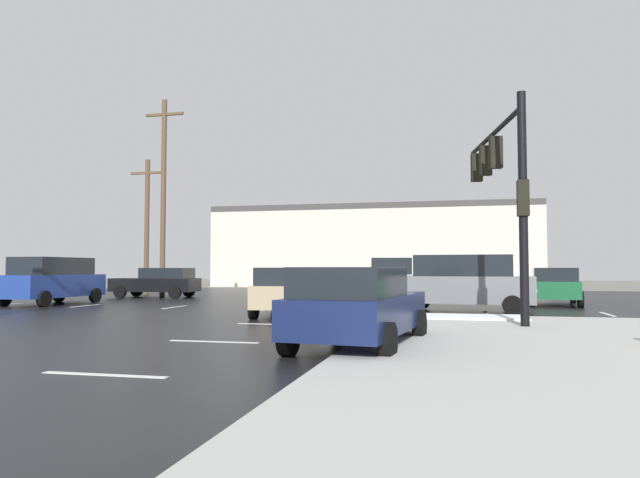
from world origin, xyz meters
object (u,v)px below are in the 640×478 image
traffic_signal_mast (502,175)px  suv_grey (464,282)px  suv_white (392,279)px  sedan_navy (358,306)px  utility_pole_distant (147,223)px  sedan_tan (291,291)px  utility_pole_far (163,194)px  sedan_green (554,285)px  suv_blue (52,280)px  sedan_black (158,282)px

traffic_signal_mast → suv_grey: bearing=3.8°
traffic_signal_mast → suv_white: (-4.28, 10.43, -3.16)m
sedan_navy → utility_pole_distant: utility_pole_distant is taller
sedan_navy → sedan_tan: bearing=31.8°
suv_grey → utility_pole_far: utility_pole_far is taller
suv_grey → sedan_green: (3.76, 4.95, -0.24)m
traffic_signal_mast → suv_blue: bearing=65.2°
traffic_signal_mast → sedan_navy: (-3.18, -6.07, -3.40)m
sedan_navy → utility_pole_far: (-13.55, 17.59, 4.75)m
traffic_signal_mast → sedan_green: (2.71, 9.21, -3.40)m
suv_grey → utility_pole_far: size_ratio=0.46×
traffic_signal_mast → sedan_black: bearing=46.2°
sedan_navy → utility_pole_far: 22.71m
sedan_black → traffic_signal_mast: bearing=143.5°
suv_white → sedan_tan: size_ratio=1.07×
traffic_signal_mast → sedan_navy: bearing=142.3°
sedan_green → suv_blue: bearing=106.7°
sedan_green → sedan_tan: (-9.30, -8.07, 0.00)m
traffic_signal_mast → suv_grey: size_ratio=1.22×
sedan_tan → utility_pole_far: 15.27m
utility_pole_distant → sedan_tan: bearing=-46.3°
traffic_signal_mast → sedan_black: size_ratio=1.31×
traffic_signal_mast → suv_grey: (-1.05, 4.26, -3.16)m
traffic_signal_mast → sedan_green: bearing=-26.5°
traffic_signal_mast → sedan_tan: bearing=70.1°
sedan_black → suv_white: size_ratio=0.93×
suv_grey → suv_white: 6.97m
suv_white → sedan_green: suv_white is taller
sedan_green → sedan_tan: size_ratio=1.00×
utility_pole_distant → suv_grey: bearing=-29.4°
sedan_tan → utility_pole_far: utility_pole_far is taller
suv_blue → sedan_tan: 12.37m
traffic_signal_mast → suv_blue: size_ratio=1.23×
sedan_black → utility_pole_distant: bearing=-54.8°
suv_blue → sedan_navy: bearing=-123.5°
suv_blue → utility_pole_distant: 10.33m
sedan_green → utility_pole_distant: (-22.15, 5.40, 3.42)m
sedan_black → suv_white: (12.51, -0.78, 0.24)m
suv_white → sedan_navy: bearing=178.0°
suv_blue → sedan_green: (21.10, 4.36, -0.24)m
suv_grey → suv_blue: bearing=-177.6°
suv_grey → sedan_tan: bearing=-146.2°
suv_blue → sedan_green: 21.55m
utility_pole_far → sedan_black: bearing=-101.0°
suv_grey → sedan_navy: bearing=-97.3°
sedan_navy → utility_pole_far: size_ratio=0.43×
traffic_signal_mast → utility_pole_far: bearing=45.4°
suv_blue → sedan_navy: suv_blue is taller
suv_white → sedan_green: size_ratio=1.07×
sedan_navy → sedan_black: bearing=44.7°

